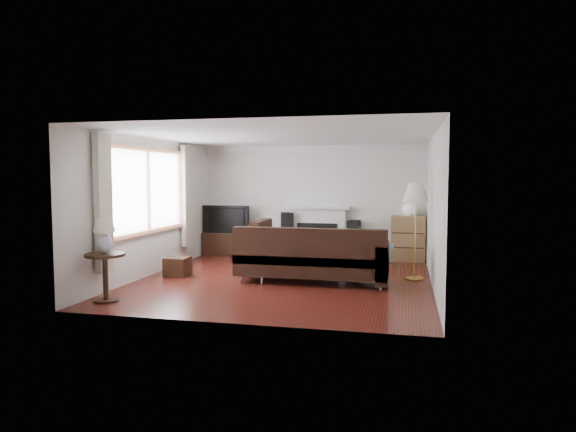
% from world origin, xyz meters
% --- Properties ---
extents(room, '(5.10, 5.60, 2.54)m').
position_xyz_m(room, '(0.00, 0.00, 1.25)').
color(room, '#4F1811').
rests_on(room, ground).
extents(window, '(0.12, 2.74, 1.54)m').
position_xyz_m(window, '(-2.45, -0.20, 1.55)').
color(window, brown).
rests_on(window, room).
extents(curtain_near, '(0.10, 0.35, 2.10)m').
position_xyz_m(curtain_near, '(-2.40, -1.72, 1.40)').
color(curtain_near, beige).
rests_on(curtain_near, room).
extents(curtain_far, '(0.10, 0.35, 2.10)m').
position_xyz_m(curtain_far, '(-2.40, 1.32, 1.40)').
color(curtain_far, beige).
rests_on(curtain_far, room).
extents(fireplace, '(1.40, 0.26, 1.15)m').
position_xyz_m(fireplace, '(0.15, 2.64, 0.57)').
color(fireplace, white).
rests_on(fireplace, room).
extents(tv_stand, '(1.03, 0.47, 0.52)m').
position_xyz_m(tv_stand, '(-1.95, 2.49, 0.26)').
color(tv_stand, black).
rests_on(tv_stand, ground).
extents(television, '(1.10, 0.14, 0.63)m').
position_xyz_m(television, '(-1.92, 2.49, 0.83)').
color(television, black).
rests_on(television, tv_stand).
extents(speaker_left, '(0.36, 0.40, 1.00)m').
position_xyz_m(speaker_left, '(-0.53, 2.52, 0.50)').
color(speaker_left, black).
rests_on(speaker_left, ground).
extents(speaker_right, '(0.28, 0.32, 0.85)m').
position_xyz_m(speaker_right, '(0.96, 2.55, 0.43)').
color(speaker_right, black).
rests_on(speaker_right, ground).
extents(bookshelf, '(0.71, 0.34, 0.97)m').
position_xyz_m(bookshelf, '(2.12, 2.53, 0.49)').
color(bookshelf, olive).
rests_on(bookshelf, ground).
extents(globe_lamp, '(0.28, 0.28, 0.28)m').
position_xyz_m(globe_lamp, '(2.12, 2.53, 1.11)').
color(globe_lamp, white).
rests_on(globe_lamp, bookshelf).
extents(sectional_sofa, '(2.78, 2.03, 0.90)m').
position_xyz_m(sectional_sofa, '(0.51, -0.03, 0.45)').
color(sectional_sofa, black).
rests_on(sectional_sofa, ground).
extents(coffee_table, '(1.22, 0.77, 0.45)m').
position_xyz_m(coffee_table, '(0.60, 1.36, 0.22)').
color(coffee_table, '#936546').
rests_on(coffee_table, ground).
extents(footstool, '(0.41, 0.41, 0.34)m').
position_xyz_m(footstool, '(-1.97, -0.09, 0.17)').
color(footstool, black).
rests_on(footstool, ground).
extents(floor_lamp, '(0.48, 0.48, 1.69)m').
position_xyz_m(floor_lamp, '(2.22, 0.53, 0.85)').
color(floor_lamp, gold).
rests_on(floor_lamp, ground).
extents(side_table, '(0.56, 0.56, 0.71)m').
position_xyz_m(side_table, '(-2.15, -2.11, 0.35)').
color(side_table, black).
rests_on(side_table, ground).
extents(table_lamp, '(0.32, 0.32, 0.51)m').
position_xyz_m(table_lamp, '(-2.15, -2.11, 0.96)').
color(table_lamp, silver).
rests_on(table_lamp, side_table).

